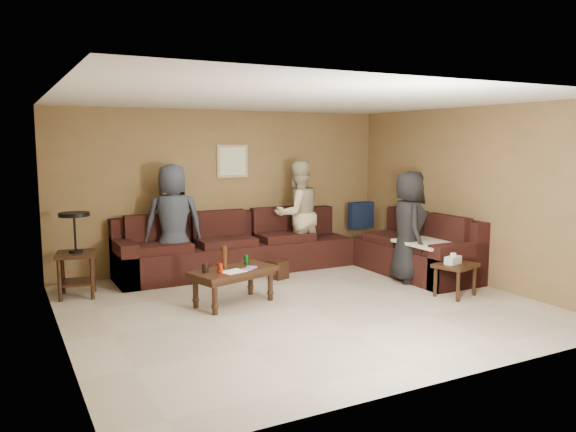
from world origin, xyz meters
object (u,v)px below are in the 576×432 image
object	(u,v)px
end_table_left	(76,253)
side_table_right	(455,268)
coffee_table	(233,274)
sectional_sofa	(300,252)
waste_bin	(278,269)
person_middle	(298,214)
person_left	(173,222)
person_right	(409,227)

from	to	relation	value
end_table_left	side_table_right	bearing A→B (deg)	-27.30
coffee_table	end_table_left	world-z (taller)	end_table_left
sectional_sofa	coffee_table	size ratio (longest dim) A/B	3.96
sectional_sofa	waste_bin	size ratio (longest dim) A/B	17.22
waste_bin	coffee_table	bearing A→B (deg)	-139.79
coffee_table	person_middle	size ratio (longest dim) A/B	0.69
person_left	coffee_table	bearing A→B (deg)	109.56
coffee_table	person_right	bearing A→B (deg)	-1.79
end_table_left	person_middle	xyz separation A→B (m)	(3.40, 0.26, 0.28)
coffee_table	person_left	distance (m)	1.67
person_middle	person_right	size ratio (longest dim) A/B	1.07
end_table_left	person_middle	bearing A→B (deg)	4.28
sectional_sofa	waste_bin	xyz separation A→B (m)	(-0.45, -0.15, -0.19)
person_right	sectional_sofa	bearing A→B (deg)	68.49
sectional_sofa	person_right	xyz separation A→B (m)	(1.14, -1.15, 0.47)
end_table_left	person_right	xyz separation A→B (m)	(4.35, -1.34, 0.22)
sectional_sofa	end_table_left	world-z (taller)	end_table_left
person_left	person_middle	distance (m)	2.02
end_table_left	waste_bin	bearing A→B (deg)	-7.03
end_table_left	side_table_right	distance (m)	4.93
end_table_left	waste_bin	xyz separation A→B (m)	(2.76, -0.34, -0.44)
coffee_table	person_left	world-z (taller)	person_left
sectional_sofa	end_table_left	xyz separation A→B (m)	(-3.21, 0.19, 0.25)
person_left	end_table_left	bearing A→B (deg)	21.83
sectional_sofa	person_middle	bearing A→B (deg)	66.87
person_middle	waste_bin	bearing A→B (deg)	39.25
person_left	sectional_sofa	bearing A→B (deg)	173.66
person_middle	sectional_sofa	bearing A→B (deg)	63.33
side_table_right	sectional_sofa	bearing A→B (deg)	119.30
side_table_right	person_left	world-z (taller)	person_left
sectional_sofa	person_middle	distance (m)	0.72
sectional_sofa	person_left	bearing A→B (deg)	164.60
coffee_table	sectional_sofa	bearing A→B (deg)	34.76
end_table_left	person_left	xyz separation A→B (m)	(1.38, 0.31, 0.27)
sectional_sofa	person_right	size ratio (longest dim) A/B	2.92
sectional_sofa	end_table_left	distance (m)	3.23
sectional_sofa	waste_bin	bearing A→B (deg)	-161.67
side_table_right	person_left	distance (m)	3.97
waste_bin	person_left	xyz separation A→B (m)	(-1.38, 0.65, 0.72)
end_table_left	person_right	bearing A→B (deg)	-17.14
person_left	person_middle	bearing A→B (deg)	-172.60
end_table_left	person_left	size ratio (longest dim) A/B	0.65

